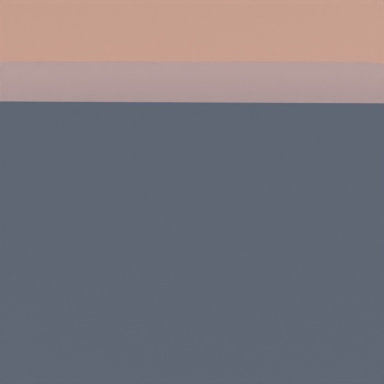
% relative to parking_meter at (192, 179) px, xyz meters
% --- Properties ---
extents(sidewalk, '(24.00, 2.80, 0.12)m').
position_rel_parking_meter_xyz_m(sidewalk, '(0.00, 1.17, -1.20)').
color(sidewalk, '#BCB7AD').
rests_on(sidewalk, ground_plane).
extents(parking_meter, '(0.21, 0.13, 1.60)m').
position_rel_parking_meter_xyz_m(parking_meter, '(0.00, 0.00, 0.00)').
color(parking_meter, '#2D2D30').
rests_on(parking_meter, sidewalk).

